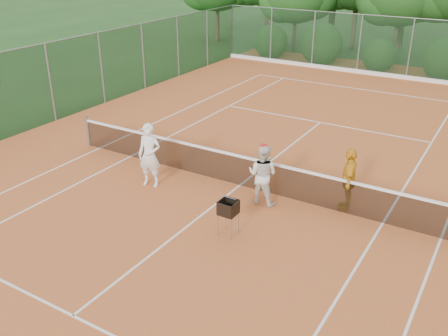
# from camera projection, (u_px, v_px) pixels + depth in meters

# --- Properties ---
(ground) EXTENTS (120.00, 120.00, 0.00)m
(ground) POSITION_uv_depth(u_px,v_px,m) (239.00, 186.00, 14.40)
(ground) COLOR #1E4217
(ground) RESTS_ON ground
(clay_court) EXTENTS (18.00, 36.00, 0.02)m
(clay_court) POSITION_uv_depth(u_px,v_px,m) (239.00, 186.00, 14.39)
(clay_court) COLOR #C2612C
(clay_court) RESTS_ON ground
(tennis_net) EXTENTS (11.97, 0.10, 1.10)m
(tennis_net) POSITION_uv_depth(u_px,v_px,m) (240.00, 170.00, 14.18)
(tennis_net) COLOR gray
(tennis_net) RESTS_ON clay_court
(player_white) EXTENTS (0.76, 0.59, 1.85)m
(player_white) POSITION_uv_depth(u_px,v_px,m) (150.00, 155.00, 14.07)
(player_white) COLOR white
(player_white) RESTS_ON clay_court
(player_center_grp) EXTENTS (0.85, 0.68, 1.70)m
(player_center_grp) POSITION_uv_depth(u_px,v_px,m) (263.00, 174.00, 13.13)
(player_center_grp) COLOR silver
(player_center_grp) RESTS_ON clay_court
(player_yellow) EXTENTS (0.65, 1.07, 1.71)m
(player_yellow) POSITION_uv_depth(u_px,v_px,m) (349.00, 179.00, 12.82)
(player_yellow) COLOR gold
(player_yellow) RESTS_ON clay_court
(ball_hopper) EXTENTS (0.40, 0.40, 0.92)m
(ball_hopper) POSITION_uv_depth(u_px,v_px,m) (228.00, 208.00, 11.70)
(ball_hopper) COLOR gray
(ball_hopper) RESTS_ON clay_court
(stray_ball_a) EXTENTS (0.07, 0.07, 0.07)m
(stray_ball_a) POSITION_uv_depth(u_px,v_px,m) (310.00, 96.00, 22.54)
(stray_ball_a) COLOR #C2E334
(stray_ball_a) RESTS_ON clay_court
(stray_ball_b) EXTENTS (0.07, 0.07, 0.07)m
(stray_ball_b) POSITION_uv_depth(u_px,v_px,m) (323.00, 84.00, 24.35)
(stray_ball_b) COLOR #D4E234
(stray_ball_b) RESTS_ON clay_court
(court_markings) EXTENTS (11.03, 23.83, 0.01)m
(court_markings) POSITION_uv_depth(u_px,v_px,m) (239.00, 186.00, 14.39)
(court_markings) COLOR white
(court_markings) RESTS_ON clay_court
(fence_back) EXTENTS (18.07, 0.07, 3.00)m
(fence_back) POSITION_uv_depth(u_px,v_px,m) (384.00, 47.00, 25.44)
(fence_back) COLOR #19381E
(fence_back) RESTS_ON clay_court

